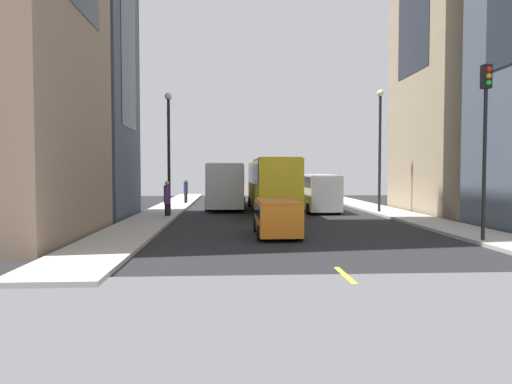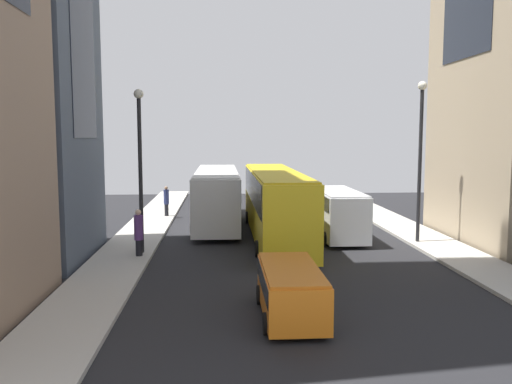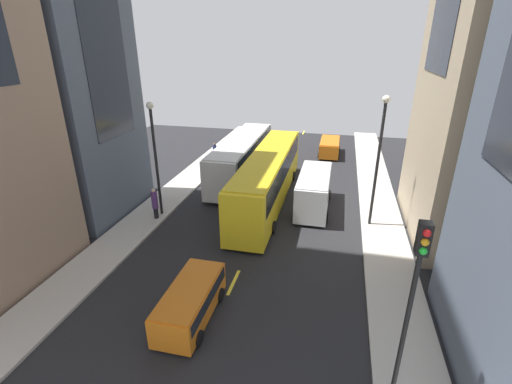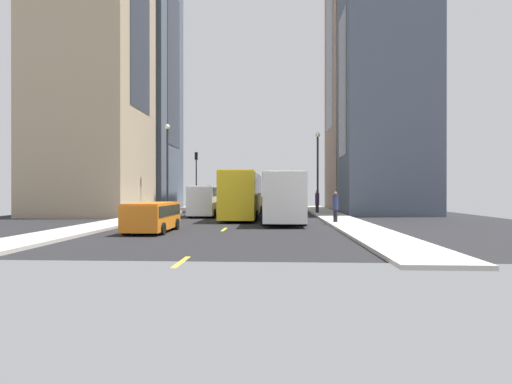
% 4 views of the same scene
% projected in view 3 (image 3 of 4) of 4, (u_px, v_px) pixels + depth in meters
% --- Properties ---
extents(ground_plane, '(41.73, 41.73, 0.00)m').
position_uv_depth(ground_plane, '(273.00, 198.00, 27.09)').
color(ground_plane, black).
extents(sidewalk_west, '(2.61, 44.00, 0.15)m').
position_uv_depth(sidewalk_west, '(179.00, 188.00, 28.64)').
color(sidewalk_west, '#B2ADA3').
rests_on(sidewalk_west, ground).
extents(sidewalk_east, '(2.61, 44.00, 0.15)m').
position_uv_depth(sidewalk_east, '(379.00, 207.00, 25.49)').
color(sidewalk_east, '#B2ADA3').
rests_on(sidewalk_east, ground).
extents(lane_stripe_1, '(0.16, 2.00, 0.01)m').
position_uv_depth(lane_stripe_1, '(234.00, 282.00, 17.67)').
color(lane_stripe_1, yellow).
rests_on(lane_stripe_1, ground).
extents(lane_stripe_2, '(0.16, 2.00, 0.01)m').
position_uv_depth(lane_stripe_2, '(273.00, 198.00, 27.09)').
color(lane_stripe_2, yellow).
rests_on(lane_stripe_2, ground).
extents(lane_stripe_3, '(0.16, 2.00, 0.01)m').
position_uv_depth(lane_stripe_3, '(292.00, 157.00, 36.51)').
color(lane_stripe_3, yellow).
rests_on(lane_stripe_3, ground).
extents(lane_stripe_4, '(0.16, 2.00, 0.01)m').
position_uv_depth(lane_stripe_4, '(304.00, 133.00, 45.93)').
color(lane_stripe_4, yellow).
rests_on(lane_stripe_4, ground).
extents(building_west_1, '(8.04, 7.05, 23.86)m').
position_uv_depth(building_west_1, '(39.00, 21.00, 20.85)').
color(building_west_1, '#4C5666').
rests_on(building_west_1, ground).
extents(city_bus_white, '(2.80, 12.56, 3.35)m').
position_uv_depth(city_bus_white, '(242.00, 154.00, 30.41)').
color(city_bus_white, silver).
rests_on(city_bus_white, ground).
extents(streetcar_yellow, '(2.70, 14.75, 3.59)m').
position_uv_depth(streetcar_yellow, '(268.00, 174.00, 25.75)').
color(streetcar_yellow, yellow).
rests_on(streetcar_yellow, ground).
extents(delivery_van_white, '(2.26, 5.95, 2.58)m').
position_uv_depth(delivery_van_white, '(314.00, 189.00, 24.79)').
color(delivery_van_white, white).
rests_on(delivery_van_white, ground).
extents(car_orange_0, '(2.07, 4.61, 1.55)m').
position_uv_depth(car_orange_0, '(330.00, 146.00, 36.80)').
color(car_orange_0, orange).
rests_on(car_orange_0, ground).
extents(car_orange_1, '(1.88, 4.26, 1.55)m').
position_uv_depth(car_orange_1, '(190.00, 300.00, 15.10)').
color(car_orange_1, orange).
rests_on(car_orange_1, ground).
extents(pedestrian_crossing_near, '(0.35, 0.35, 1.98)m').
position_uv_depth(pedestrian_crossing_near, '(215.00, 152.00, 33.81)').
color(pedestrian_crossing_near, black).
rests_on(pedestrian_crossing_near, ground).
extents(pedestrian_walking_far, '(0.40, 0.40, 2.08)m').
position_uv_depth(pedestrian_walking_far, '(155.00, 203.00, 23.31)').
color(pedestrian_walking_far, black).
rests_on(pedestrian_walking_far, ground).
extents(traffic_light_near_corner, '(0.32, 0.44, 6.68)m').
position_uv_depth(traffic_light_near_corner, '(413.00, 293.00, 9.63)').
color(traffic_light_near_corner, black).
rests_on(traffic_light_near_corner, ground).
extents(streetlamp_near, '(0.44, 0.44, 7.38)m').
position_uv_depth(streetlamp_near, '(155.00, 149.00, 22.60)').
color(streetlamp_near, black).
rests_on(streetlamp_near, ground).
extents(streetlamp_far, '(0.44, 0.44, 7.97)m').
position_uv_depth(streetlamp_far, '(379.00, 151.00, 21.12)').
color(streetlamp_far, black).
rests_on(streetlamp_far, ground).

